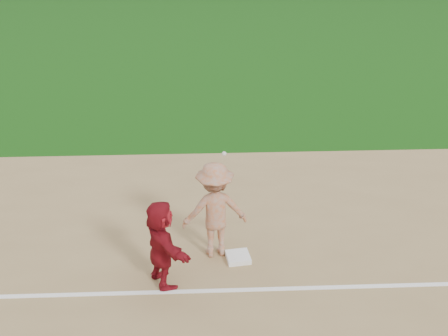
{
  "coord_description": "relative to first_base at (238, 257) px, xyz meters",
  "views": [
    {
      "loc": [
        -0.45,
        -8.71,
        6.34
      ],
      "look_at": [
        0.0,
        1.5,
        1.3
      ],
      "focal_mm": 45.0,
      "sensor_mm": 36.0,
      "label": 1
    }
  ],
  "objects": [
    {
      "name": "base_runner",
      "position": [
        -1.39,
        -0.65,
        0.78
      ],
      "size": [
        1.1,
        1.6,
        1.65
      ],
      "primitive_type": "imported",
      "rotation": [
        0.0,
        0.0,
        2.01
      ],
      "color": "maroon",
      "rests_on": "infield_dirt"
    },
    {
      "name": "first_base_play",
      "position": [
        -0.43,
        0.24,
        0.91
      ],
      "size": [
        1.33,
        0.89,
        2.24
      ],
      "color": "#939496",
      "rests_on": "infield_dirt"
    },
    {
      "name": "ground",
      "position": [
        -0.21,
        -0.13,
        -0.07
      ],
      "size": [
        160.0,
        160.0,
        0.0
      ],
      "primitive_type": "plane",
      "color": "#14470D",
      "rests_on": "ground"
    },
    {
      "name": "first_base",
      "position": [
        0.0,
        0.0,
        0.0
      ],
      "size": [
        0.49,
        0.49,
        0.1
      ],
      "primitive_type": "cube",
      "rotation": [
        0.0,
        0.0,
        0.14
      ],
      "color": "white",
      "rests_on": "infield_dirt"
    },
    {
      "name": "foul_line",
      "position": [
        -0.21,
        -0.93,
        -0.04
      ],
      "size": [
        60.0,
        0.1,
        0.01
      ],
      "primitive_type": "cube",
      "color": "white",
      "rests_on": "infield_dirt"
    }
  ]
}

